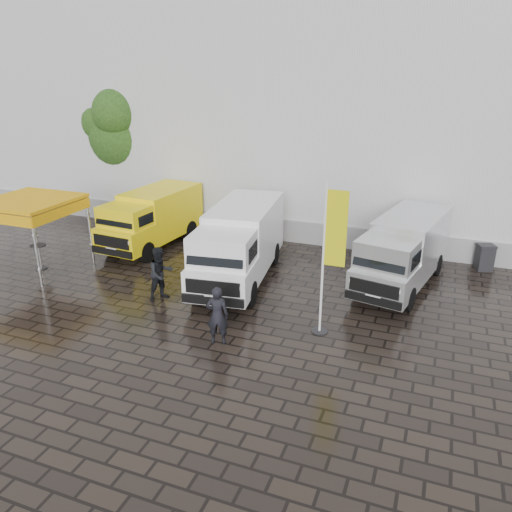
{
  "coord_description": "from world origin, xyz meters",
  "views": [
    {
      "loc": [
        4.3,
        -12.88,
        7.55
      ],
      "look_at": [
        -1.48,
        2.2,
        1.39
      ],
      "focal_mm": 35.0,
      "sensor_mm": 36.0,
      "label": 1
    }
  ],
  "objects_px": {
    "person_front": "(217,315)",
    "person_tent": "(161,274)",
    "canopy_tent": "(29,204)",
    "wheelie_bin": "(485,257)",
    "cocktail_table": "(40,257)",
    "flagpole": "(330,254)",
    "van_yellow": "(152,220)",
    "van_silver": "(403,253)",
    "van_white": "(239,246)"
  },
  "relations": [
    {
      "from": "van_yellow",
      "to": "van_white",
      "type": "xyz_separation_m",
      "value": [
        5.07,
        -2.11,
        0.14
      ]
    },
    {
      "from": "canopy_tent",
      "to": "cocktail_table",
      "type": "bearing_deg",
      "value": -19.92
    },
    {
      "from": "person_front",
      "to": "wheelie_bin",
      "type": "bearing_deg",
      "value": -146.46
    },
    {
      "from": "canopy_tent",
      "to": "cocktail_table",
      "type": "relative_size",
      "value": 3.16
    },
    {
      "from": "van_white",
      "to": "person_front",
      "type": "xyz_separation_m",
      "value": [
        1.18,
        -4.45,
        -0.47
      ]
    },
    {
      "from": "canopy_tent",
      "to": "flagpole",
      "type": "height_order",
      "value": "flagpole"
    },
    {
      "from": "person_tent",
      "to": "van_yellow",
      "type": "bearing_deg",
      "value": 65.91
    },
    {
      "from": "cocktail_table",
      "to": "wheelie_bin",
      "type": "xyz_separation_m",
      "value": [
        16.44,
        6.2,
        0.02
      ]
    },
    {
      "from": "flagpole",
      "to": "van_yellow",
      "type": "bearing_deg",
      "value": 151.67
    },
    {
      "from": "canopy_tent",
      "to": "person_tent",
      "type": "xyz_separation_m",
      "value": [
        6.13,
        -0.74,
        -1.68
      ]
    },
    {
      "from": "wheelie_bin",
      "to": "van_silver",
      "type": "bearing_deg",
      "value": -155.69
    },
    {
      "from": "van_yellow",
      "to": "van_white",
      "type": "relative_size",
      "value": 0.84
    },
    {
      "from": "wheelie_bin",
      "to": "person_front",
      "type": "distance_m",
      "value": 11.58
    },
    {
      "from": "canopy_tent",
      "to": "van_white",
      "type": "bearing_deg",
      "value": 12.11
    },
    {
      "from": "canopy_tent",
      "to": "person_tent",
      "type": "distance_m",
      "value": 6.4
    },
    {
      "from": "person_tent",
      "to": "person_front",
      "type": "bearing_deg",
      "value": -92.15
    },
    {
      "from": "person_tent",
      "to": "canopy_tent",
      "type": "bearing_deg",
      "value": 114.08
    },
    {
      "from": "van_yellow",
      "to": "flagpole",
      "type": "distance_m",
      "value": 10.35
    },
    {
      "from": "canopy_tent",
      "to": "flagpole",
      "type": "distance_m",
      "value": 12.02
    },
    {
      "from": "flagpole",
      "to": "wheelie_bin",
      "type": "xyz_separation_m",
      "value": [
        4.65,
        7.18,
        -2.02
      ]
    },
    {
      "from": "canopy_tent",
      "to": "wheelie_bin",
      "type": "distance_m",
      "value": 17.85
    },
    {
      "from": "van_silver",
      "to": "canopy_tent",
      "type": "height_order",
      "value": "canopy_tent"
    },
    {
      "from": "person_front",
      "to": "cocktail_table",
      "type": "bearing_deg",
      "value": -32.91
    },
    {
      "from": "cocktail_table",
      "to": "person_front",
      "type": "distance_m",
      "value": 9.39
    },
    {
      "from": "van_silver",
      "to": "wheelie_bin",
      "type": "xyz_separation_m",
      "value": [
        2.92,
        2.75,
        -0.73
      ]
    },
    {
      "from": "cocktail_table",
      "to": "person_tent",
      "type": "height_order",
      "value": "person_tent"
    },
    {
      "from": "van_yellow",
      "to": "person_tent",
      "type": "relative_size",
      "value": 2.82
    },
    {
      "from": "van_white",
      "to": "cocktail_table",
      "type": "height_order",
      "value": "van_white"
    },
    {
      "from": "canopy_tent",
      "to": "cocktail_table",
      "type": "xyz_separation_m",
      "value": [
        0.19,
        -0.07,
        -2.12
      ]
    },
    {
      "from": "van_yellow",
      "to": "cocktail_table",
      "type": "xyz_separation_m",
      "value": [
        -2.75,
        -3.9,
        -0.73
      ]
    },
    {
      "from": "flagpole",
      "to": "person_front",
      "type": "distance_m",
      "value": 3.65
    },
    {
      "from": "van_white",
      "to": "cocktail_table",
      "type": "bearing_deg",
      "value": -174.49
    },
    {
      "from": "van_white",
      "to": "cocktail_table",
      "type": "xyz_separation_m",
      "value": [
        -7.82,
        -1.79,
        -0.87
      ]
    },
    {
      "from": "wheelie_bin",
      "to": "flagpole",
      "type": "bearing_deg",
      "value": -141.85
    },
    {
      "from": "canopy_tent",
      "to": "wheelie_bin",
      "type": "height_order",
      "value": "canopy_tent"
    },
    {
      "from": "cocktail_table",
      "to": "person_tent",
      "type": "bearing_deg",
      "value": -6.41
    },
    {
      "from": "van_yellow",
      "to": "canopy_tent",
      "type": "relative_size",
      "value": 1.69
    },
    {
      "from": "flagpole",
      "to": "person_tent",
      "type": "xyz_separation_m",
      "value": [
        -5.84,
        0.31,
        -1.6
      ]
    },
    {
      "from": "van_yellow",
      "to": "person_front",
      "type": "relative_size",
      "value": 2.98
    },
    {
      "from": "van_white",
      "to": "person_tent",
      "type": "xyz_separation_m",
      "value": [
        -1.88,
        -2.46,
        -0.42
      ]
    },
    {
      "from": "van_yellow",
      "to": "person_front",
      "type": "distance_m",
      "value": 9.06
    },
    {
      "from": "van_white",
      "to": "flagpole",
      "type": "height_order",
      "value": "flagpole"
    },
    {
      "from": "person_front",
      "to": "person_tent",
      "type": "height_order",
      "value": "person_tent"
    },
    {
      "from": "wheelie_bin",
      "to": "person_tent",
      "type": "bearing_deg",
      "value": -165.7
    },
    {
      "from": "van_silver",
      "to": "wheelie_bin",
      "type": "distance_m",
      "value": 4.08
    },
    {
      "from": "van_white",
      "to": "flagpole",
      "type": "relative_size",
      "value": 1.37
    },
    {
      "from": "person_tent",
      "to": "cocktail_table",
      "type": "bearing_deg",
      "value": 114.52
    },
    {
      "from": "wheelie_bin",
      "to": "person_front",
      "type": "bearing_deg",
      "value": -148.91
    },
    {
      "from": "van_silver",
      "to": "flagpole",
      "type": "bearing_deg",
      "value": -99.63
    },
    {
      "from": "cocktail_table",
      "to": "person_front",
      "type": "relative_size",
      "value": 0.56
    }
  ]
}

